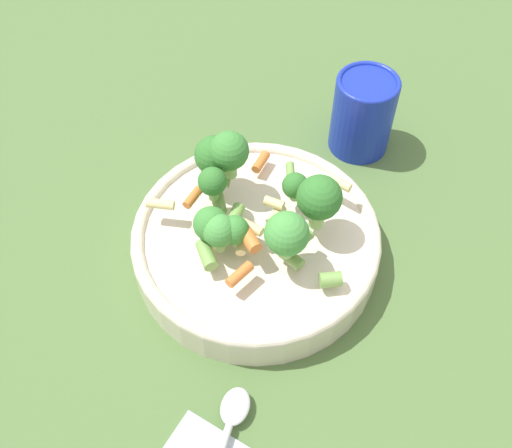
# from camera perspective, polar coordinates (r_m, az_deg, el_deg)

# --- Properties ---
(ground_plane) EXTENTS (3.00, 3.00, 0.00)m
(ground_plane) POSITION_cam_1_polar(r_m,az_deg,el_deg) (0.64, -0.00, -2.94)
(ground_plane) COLOR #4C6B38
(bowl) EXTENTS (0.26, 0.26, 0.05)m
(bowl) POSITION_cam_1_polar(r_m,az_deg,el_deg) (0.62, -0.00, -1.69)
(bowl) COLOR beige
(bowl) RESTS_ON ground_plane
(pasta_salad) EXTENTS (0.21, 0.18, 0.08)m
(pasta_salad) POSITION_cam_1_polar(r_m,az_deg,el_deg) (0.58, -0.24, 2.39)
(pasta_salad) COLOR #8CB766
(pasta_salad) RESTS_ON bowl
(cup) EXTENTS (0.07, 0.07, 0.10)m
(cup) POSITION_cam_1_polar(r_m,az_deg,el_deg) (0.73, 10.16, 10.37)
(cup) COLOR #192DAD
(cup) RESTS_ON ground_plane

